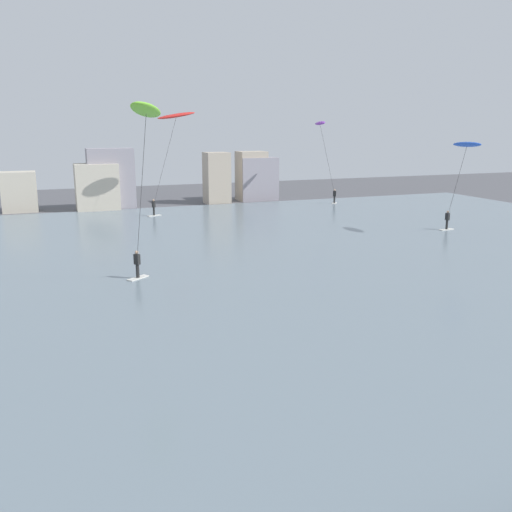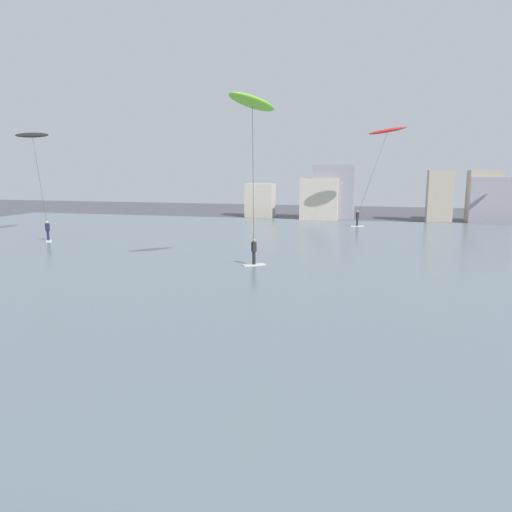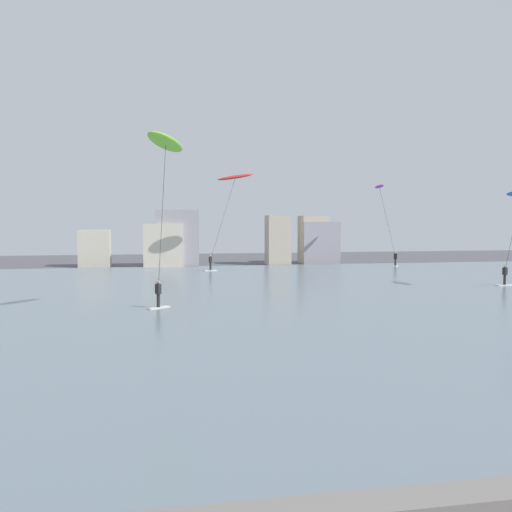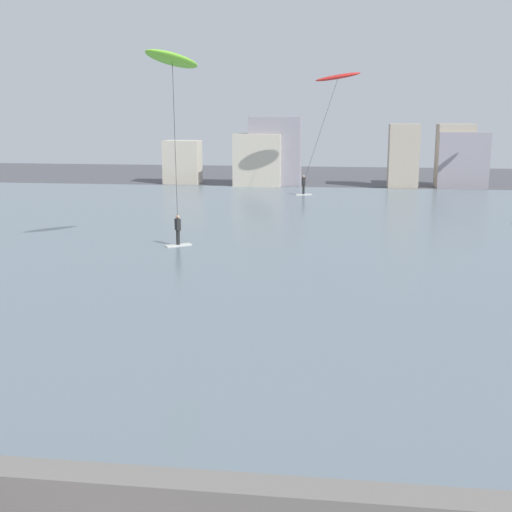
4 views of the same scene
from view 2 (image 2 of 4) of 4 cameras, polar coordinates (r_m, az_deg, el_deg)
water_bay at (r=31.64m, az=7.15°, el=-0.66°), size 84.00×52.00×0.10m
far_shore_buildings at (r=58.72m, az=14.82°, el=6.70°), size 30.50×4.86×6.46m
kitesurfer_lime at (r=27.45m, az=-0.42°, el=16.04°), size 2.63×4.60×9.99m
kitesurfer_red at (r=51.56m, az=14.95°, el=13.31°), size 5.25×1.56×10.15m
kitesurfer_black at (r=46.11m, az=-24.66°, el=12.05°), size 3.69×4.49×9.14m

